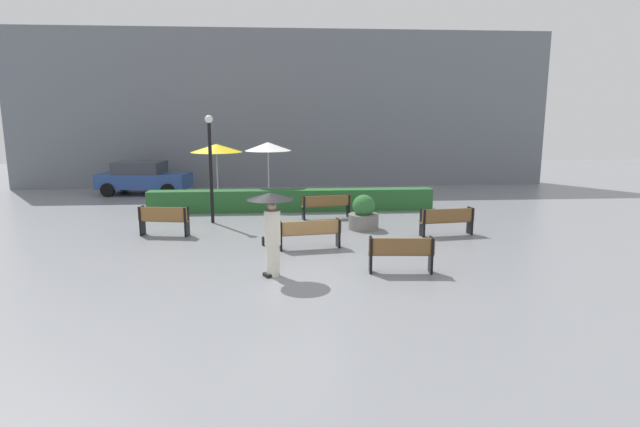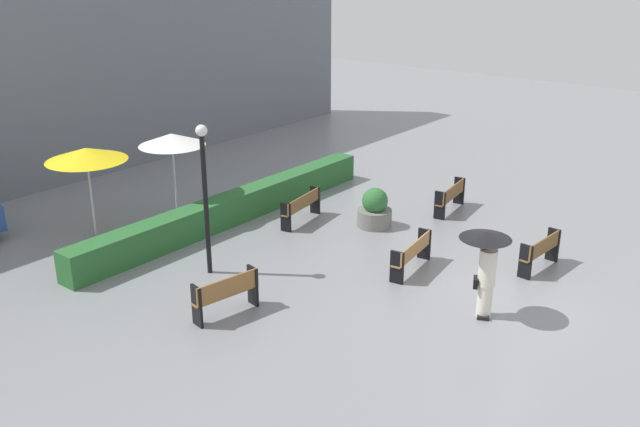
{
  "view_description": "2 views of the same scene",
  "coord_description": "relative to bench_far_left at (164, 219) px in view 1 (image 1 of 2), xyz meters",
  "views": [
    {
      "loc": [
        -0.29,
        -12.0,
        3.81
      ],
      "look_at": [
        0.86,
        2.58,
        1.0
      ],
      "focal_mm": 29.23,
      "sensor_mm": 36.0,
      "label": 1
    },
    {
      "loc": [
        -13.16,
        -5.54,
        7.41
      ],
      "look_at": [
        0.16,
        5.07,
        1.04
      ],
      "focal_mm": 38.65,
      "sensor_mm": 36.0,
      "label": 2
    }
  ],
  "objects": [
    {
      "name": "ground_plane",
      "position": [
        3.95,
        -4.41,
        -0.55
      ],
      "size": [
        60.0,
        60.0,
        0.0
      ],
      "primitive_type": "plane",
      "color": "gray"
    },
    {
      "name": "bench_far_left",
      "position": [
        0.0,
        0.0,
        0.0
      ],
      "size": [
        1.61,
        0.61,
        0.94
      ],
      "color": "olive",
      "rests_on": "ground"
    },
    {
      "name": "bench_far_right",
      "position": [
        8.93,
        -0.64,
        -0.04
      ],
      "size": [
        1.77,
        0.56,
        0.87
      ],
      "color": "brown",
      "rests_on": "ground"
    },
    {
      "name": "bench_back_row",
      "position": [
        5.36,
        2.35,
        -0.03
      ],
      "size": [
        1.84,
        0.61,
        0.86
      ],
      "color": "brown",
      "rests_on": "ground"
    },
    {
      "name": "bench_mid_center",
      "position": [
        4.5,
        -1.97,
        -0.06
      ],
      "size": [
        1.83,
        0.58,
        0.83
      ],
      "color": "#9E7242",
      "rests_on": "ground"
    },
    {
      "name": "bench_near_right",
      "position": [
        6.56,
        -4.45,
        -0.03
      ],
      "size": [
        1.6,
        0.47,
        0.89
      ],
      "color": "brown",
      "rests_on": "ground"
    },
    {
      "name": "pedestrian_with_umbrella",
      "position": [
        3.45,
        -4.37,
        0.81
      ],
      "size": [
        1.11,
        1.11,
        1.99
      ],
      "color": "silver",
      "rests_on": "ground"
    },
    {
      "name": "planter_pot",
      "position": [
        6.45,
        0.5,
        -0.06
      ],
      "size": [
        1.01,
        1.01,
        1.16
      ],
      "color": "slate",
      "rests_on": "ground"
    },
    {
      "name": "lamp_post",
      "position": [
        1.27,
        1.93,
        1.76
      ],
      "size": [
        0.28,
        0.28,
        3.76
      ],
      "color": "black",
      "rests_on": "ground"
    },
    {
      "name": "patio_umbrella_yellow",
      "position": [
        0.98,
        6.32,
        1.8
      ],
      "size": [
        2.21,
        2.21,
        2.53
      ],
      "color": "silver",
      "rests_on": "ground"
    },
    {
      "name": "patio_umbrella_white",
      "position": [
        3.2,
        5.4,
        1.91
      ],
      "size": [
        1.93,
        1.93,
        2.65
      ],
      "color": "silver",
      "rests_on": "ground"
    },
    {
      "name": "hedge_strip",
      "position": [
        4.14,
        3.99,
        -0.13
      ],
      "size": [
        11.21,
        0.7,
        0.86
      ],
      "primitive_type": "cube",
      "color": "#28602D",
      "rests_on": "ground"
    },
    {
      "name": "building_facade",
      "position": [
        3.95,
        11.59,
        3.47
      ],
      "size": [
        28.0,
        1.2,
        8.04
      ],
      "primitive_type": "cube",
      "color": "slate",
      "rests_on": "ground"
    },
    {
      "name": "parked_car",
      "position": [
        -2.83,
        8.93,
        0.26
      ],
      "size": [
        4.41,
        2.45,
        1.57
      ],
      "color": "#28478C",
      "rests_on": "ground"
    }
  ]
}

